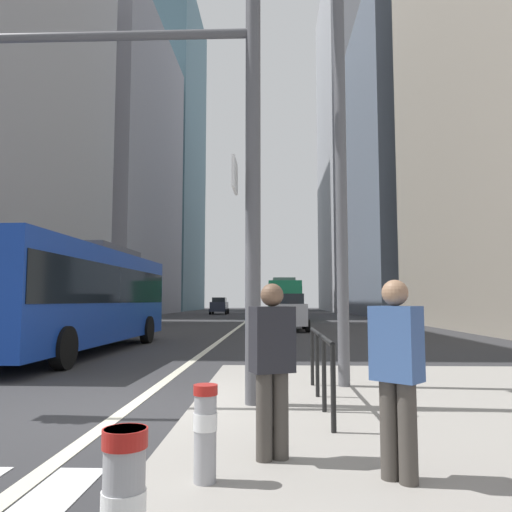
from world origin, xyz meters
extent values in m
plane|color=#303033|center=(0.00, 20.00, 0.00)|extent=(160.00, 160.00, 0.00)
cube|color=beige|center=(0.00, 30.00, 0.01)|extent=(0.20, 80.00, 0.01)
cube|color=gray|center=(-16.00, 48.00, 16.76)|extent=(10.55, 25.52, 33.53)
cube|color=slate|center=(-16.00, 73.97, 26.17)|extent=(10.22, 21.88, 52.33)
cube|color=slate|center=(17.00, 45.10, 16.03)|extent=(11.86, 21.49, 32.06)
cube|color=#9E9EA3|center=(17.00, 69.81, 26.16)|extent=(13.90, 23.78, 52.31)
cube|color=#14389E|center=(-3.85, 7.73, 1.73)|extent=(2.68, 11.10, 2.75)
cube|color=black|center=(-3.85, 7.73, 2.07)|extent=(2.71, 10.87, 1.10)
cube|color=#4C4C51|center=(-3.83, 9.39, 3.25)|extent=(1.81, 4.01, 0.30)
cylinder|color=black|center=(-2.71, 4.17, 0.50)|extent=(0.32, 1.00, 1.00)
cylinder|color=black|center=(-2.60, 11.25, 0.50)|extent=(0.32, 1.00, 1.00)
cylinder|color=black|center=(-5.00, 11.29, 0.50)|extent=(0.32, 1.00, 1.00)
cylinder|color=black|center=(-6.20, 7.95, 0.32)|extent=(0.24, 0.65, 0.64)
cube|color=#198456|center=(2.89, 35.30, 1.73)|extent=(2.67, 10.99, 2.75)
cube|color=black|center=(2.89, 35.30, 2.07)|extent=(2.70, 10.77, 1.10)
cube|color=#4C4C51|center=(2.92, 33.65, 3.25)|extent=(1.81, 3.97, 0.30)
cylinder|color=black|center=(1.64, 38.78, 0.50)|extent=(0.32, 1.00, 1.00)
cylinder|color=black|center=(4.04, 38.82, 0.50)|extent=(0.32, 1.00, 1.00)
cylinder|color=black|center=(1.75, 31.77, 0.50)|extent=(0.32, 1.00, 1.00)
cylinder|color=black|center=(4.14, 31.81, 0.50)|extent=(0.32, 1.00, 1.00)
cube|color=red|center=(3.35, 53.50, 1.73)|extent=(2.51, 11.80, 2.75)
cube|color=black|center=(3.35, 53.50, 2.07)|extent=(2.55, 11.56, 1.10)
cube|color=#4C4C51|center=(3.35, 51.73, 3.25)|extent=(1.75, 4.25, 0.30)
cylinder|color=black|center=(2.15, 57.27, 0.50)|extent=(0.30, 1.00, 1.00)
cylinder|color=black|center=(4.55, 57.28, 0.50)|extent=(0.30, 1.00, 1.00)
cylinder|color=black|center=(2.15, 49.72, 0.50)|extent=(0.30, 1.00, 1.00)
cylinder|color=black|center=(4.55, 49.73, 0.50)|extent=(0.30, 1.00, 1.00)
cube|color=#232838|center=(-4.28, 50.50, 0.87)|extent=(1.83, 4.21, 1.10)
cube|color=black|center=(-4.28, 50.65, 1.68)|extent=(1.52, 2.28, 0.52)
cylinder|color=black|center=(-3.35, 49.09, 0.32)|extent=(0.23, 0.64, 0.64)
cylinder|color=black|center=(-5.17, 49.07, 0.32)|extent=(0.23, 0.64, 0.64)
cylinder|color=black|center=(-3.38, 51.94, 0.32)|extent=(0.23, 0.64, 0.64)
cylinder|color=black|center=(-5.20, 51.92, 0.32)|extent=(0.23, 0.64, 0.64)
cube|color=silver|center=(2.90, 19.18, 0.87)|extent=(1.79, 4.12, 1.10)
cube|color=black|center=(2.90, 19.03, 1.68)|extent=(1.50, 2.22, 0.52)
cylinder|color=black|center=(1.98, 20.57, 0.32)|extent=(0.22, 0.64, 0.64)
cylinder|color=black|center=(3.80, 20.58, 0.32)|extent=(0.22, 0.64, 0.64)
cylinder|color=black|center=(1.99, 17.78, 0.32)|extent=(0.22, 0.64, 0.64)
cylinder|color=black|center=(3.81, 17.79, 0.32)|extent=(0.22, 0.64, 0.64)
cylinder|color=#515156|center=(1.85, -0.16, 3.15)|extent=(0.22, 0.22, 6.00)
cylinder|color=#515156|center=(-1.07, -0.16, 5.55)|extent=(5.85, 0.14, 0.14)
cube|color=white|center=(1.60, -0.34, 3.35)|extent=(0.04, 0.60, 0.44)
cylinder|color=#56565B|center=(3.33, 1.36, 4.15)|extent=(0.20, 0.20, 8.00)
cylinder|color=white|center=(1.51, -5.00, 0.70)|extent=(0.19, 0.19, 0.16)
cylinder|color=#B21E19|center=(1.51, -5.00, 1.00)|extent=(0.20, 0.20, 0.08)
cylinder|color=#99999E|center=(1.60, -3.13, 0.53)|extent=(0.18, 0.18, 0.76)
cylinder|color=white|center=(1.60, -3.13, 0.62)|extent=(0.19, 0.19, 0.14)
cylinder|color=#B21E19|center=(1.60, -3.13, 0.87)|extent=(0.20, 0.20, 0.08)
cylinder|color=black|center=(2.80, -1.60, 0.62)|extent=(0.06, 0.06, 0.95)
cylinder|color=black|center=(2.80, -0.59, 0.62)|extent=(0.06, 0.06, 0.95)
cylinder|color=black|center=(2.80, 0.42, 0.62)|extent=(0.06, 0.06, 0.95)
cylinder|color=black|center=(2.80, 1.44, 0.62)|extent=(0.06, 0.06, 0.95)
cylinder|color=black|center=(2.80, -0.08, 1.10)|extent=(0.06, 3.03, 0.06)
cylinder|color=#423D38|center=(2.21, -2.52, 0.54)|extent=(0.15, 0.15, 0.78)
cylinder|color=#423D38|center=(2.06, -2.58, 0.54)|extent=(0.15, 0.15, 0.78)
cube|color=#232328|center=(2.13, -2.55, 1.23)|extent=(0.44, 0.36, 0.60)
sphere|color=brown|center=(2.13, -2.55, 1.64)|extent=(0.21, 0.21, 0.21)
cylinder|color=#423D38|center=(3.21, -3.10, 0.54)|extent=(0.15, 0.15, 0.79)
cylinder|color=#423D38|center=(3.09, -3.00, 0.54)|extent=(0.15, 0.15, 0.79)
cube|color=#38568E|center=(3.15, -3.05, 1.24)|extent=(0.44, 0.43, 0.61)
sphere|color=#9E7556|center=(3.15, -3.05, 1.65)|extent=(0.22, 0.22, 0.22)
camera|label=1|loc=(2.16, -7.17, 1.59)|focal=34.69mm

